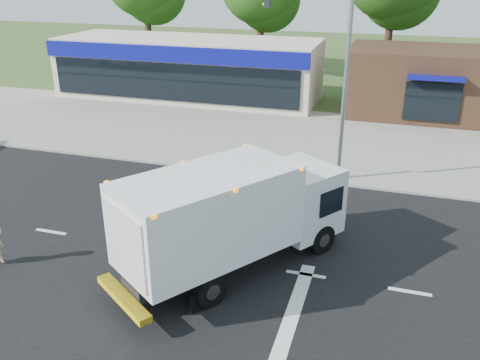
{
  "coord_description": "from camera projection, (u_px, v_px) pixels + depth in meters",
  "views": [
    {
      "loc": [
        4.92,
        -12.97,
        8.61
      ],
      "look_at": [
        0.12,
        2.58,
        1.7
      ],
      "focal_mm": 38.0,
      "sensor_mm": 36.0,
      "label": 1
    }
  ],
  "objects": [
    {
      "name": "parking_apron",
      "position": [
        298.0,
        131.0,
        28.42
      ],
      "size": [
        60.0,
        9.0,
        0.02
      ],
      "primitive_type": "cube",
      "color": "gray",
      "rests_on": "ground"
    },
    {
      "name": "ground",
      "position": [
        212.0,
        259.0,
        16.11
      ],
      "size": [
        120.0,
        120.0,
        0.0
      ],
      "primitive_type": "plane",
      "color": "#385123",
      "rests_on": "ground"
    },
    {
      "name": "lane_markings",
      "position": [
        240.0,
        290.0,
        14.55
      ],
      "size": [
        55.2,
        7.0,
        0.01
      ],
      "color": "silver",
      "rests_on": "road_asphalt"
    },
    {
      "name": "traffic_signal_pole",
      "position": [
        330.0,
        65.0,
        20.23
      ],
      "size": [
        3.51,
        0.25,
        8.0
      ],
      "color": "gray",
      "rests_on": "ground"
    },
    {
      "name": "brown_storefront",
      "position": [
        431.0,
        82.0,
        31.0
      ],
      "size": [
        10.0,
        6.7,
        4.0
      ],
      "color": "#382316",
      "rests_on": "ground"
    },
    {
      "name": "ems_box_truck",
      "position": [
        232.0,
        213.0,
        14.82
      ],
      "size": [
        6.23,
        7.6,
        3.37
      ],
      "rotation": [
        0.0,
        0.0,
        0.97
      ],
      "color": "black",
      "rests_on": "ground"
    },
    {
      "name": "retail_strip_mall",
      "position": [
        188.0,
        68.0,
        35.29
      ],
      "size": [
        18.0,
        6.2,
        4.0
      ],
      "color": "beige",
      "rests_on": "ground"
    },
    {
      "name": "road_asphalt",
      "position": [
        212.0,
        259.0,
        16.11
      ],
      "size": [
        60.0,
        14.0,
        0.02
      ],
      "primitive_type": "cube",
      "color": "black",
      "rests_on": "ground"
    },
    {
      "name": "sidewalk",
      "position": [
        273.0,
        167.0,
        23.3
      ],
      "size": [
        60.0,
        2.4,
        0.12
      ],
      "primitive_type": "cube",
      "color": "gray",
      "rests_on": "ground"
    }
  ]
}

